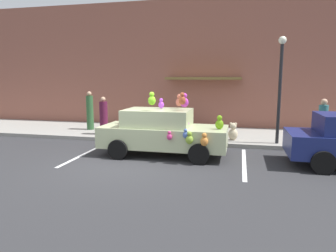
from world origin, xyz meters
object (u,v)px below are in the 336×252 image
Objects in this scene: plush_covered_car at (163,132)px; pedestrian_walking_past at (90,112)px; street_lamp_post at (280,79)px; pedestrian_by_lamp at (104,117)px; teddy_bear_on_sidewalk at (233,132)px; pedestrian_near_shopfront at (322,123)px.

plush_covered_car is 2.32× the size of pedestrian_walking_past.
plush_covered_car is 1.07× the size of street_lamp_post.
plush_covered_car reaches higher than pedestrian_walking_past.
pedestrian_by_lamp is (1.17, -1.02, -0.09)m from pedestrian_walking_past.
street_lamp_post is at bearing -8.62° from teddy_bear_on_sidewalk.
pedestrian_near_shopfront is at bearing 23.43° from plush_covered_car.
pedestrian_by_lamp is (-8.68, 0.01, -0.03)m from pedestrian_near_shopfront.
pedestrian_walking_past is at bearing 171.22° from teddy_bear_on_sidewalk.
plush_covered_car is 4.01m from pedestrian_by_lamp.
plush_covered_car is at bearing -37.70° from pedestrian_walking_past.
pedestrian_walking_past is (-9.86, 1.04, 0.06)m from pedestrian_near_shopfront.
street_lamp_post is at bearing 28.73° from plush_covered_car.
pedestrian_walking_past is 1.56m from pedestrian_by_lamp.
pedestrian_walking_past is at bearing 138.96° from pedestrian_by_lamp.
street_lamp_post is (3.88, 2.13, 1.73)m from plush_covered_car.
street_lamp_post is (1.62, -0.25, 2.06)m from teddy_bear_on_sidewalk.
plush_covered_car is at bearing -151.27° from street_lamp_post.
teddy_bear_on_sidewalk is at bearing -0.07° from pedestrian_by_lamp.
teddy_bear_on_sidewalk is 2.63m from street_lamp_post.
plush_covered_car is at bearing -36.40° from pedestrian_by_lamp.
pedestrian_by_lamp is (-3.23, 2.38, 0.09)m from plush_covered_car.
pedestrian_by_lamp is at bearing -41.04° from pedestrian_walking_past.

